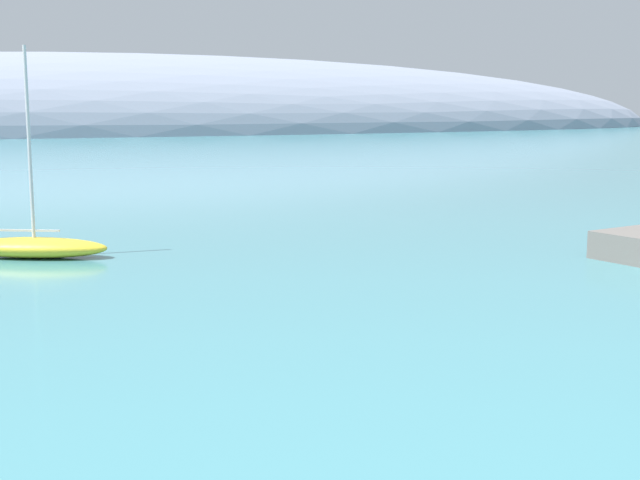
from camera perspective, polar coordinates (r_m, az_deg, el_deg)
distant_ridge at (r=230.82m, az=-13.22°, el=6.83°), size 329.60×73.26×39.19m
sailboat_yellow_near_shore at (r=46.14m, az=-17.99°, el=-0.36°), size 7.63×5.14×10.40m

